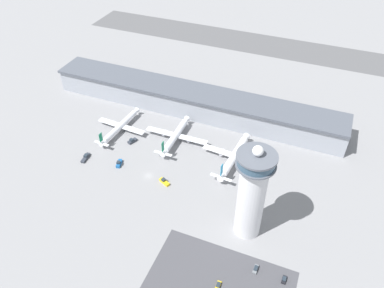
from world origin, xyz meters
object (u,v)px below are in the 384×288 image
car_grey_coupe (284,279)px  car_green_van (256,269)px  service_truck_fuel (164,182)px  service_truck_catering (132,141)px  service_truck_water (119,163)px  airplane_gate_charlie (234,156)px  control_tower (252,193)px  airplane_gate_alpha (120,126)px  car_white_wagon (218,285)px  service_truck_baggage (86,158)px  airplane_gate_bravo (176,135)px

car_grey_coupe → car_green_van: size_ratio=0.88×
service_truck_fuel → service_truck_catering: bearing=144.0°
service_truck_water → airplane_gate_charlie: bearing=24.5°
control_tower → airplane_gate_charlie: control_tower is taller
airplane_gate_alpha → car_green_van: 128.99m
airplane_gate_alpha → car_green_van: size_ratio=8.96×
service_truck_catering → car_grey_coupe: size_ratio=1.61×
control_tower → service_truck_catering: (-87.00, 38.93, -26.06)m
car_white_wagon → control_tower: bearing=84.9°
service_truck_fuel → service_truck_baggage: service_truck_fuel is taller
airplane_gate_alpha → service_truck_fuel: 58.02m
service_truck_baggage → airplane_gate_bravo: bearing=39.6°
service_truck_catering → airplane_gate_charlie: bearing=6.0°
service_truck_fuel → car_grey_coupe: 83.06m
car_grey_coupe → car_white_wagon: size_ratio=0.92×
car_grey_coupe → airplane_gate_alpha: bearing=151.4°
airplane_gate_alpha → car_white_wagon: airplane_gate_alpha is taller
control_tower → car_white_wagon: size_ratio=12.00×
airplane_gate_alpha → car_grey_coupe: airplane_gate_alpha is taller
service_truck_catering → service_truck_baggage: service_truck_catering is taller
airplane_gate_alpha → airplane_gate_bravo: bearing=6.2°
airplane_gate_charlie → service_truck_water: size_ratio=6.20×
control_tower → car_white_wagon: 43.64m
car_green_van → service_truck_catering: bearing=148.6°
airplane_gate_bravo → car_green_van: size_ratio=8.80×
airplane_gate_alpha → airplane_gate_charlie: (79.28, -0.65, 0.65)m
airplane_gate_alpha → airplane_gate_charlie: 79.29m
service_truck_baggage → car_green_van: service_truck_baggage is taller
airplane_gate_bravo → car_white_wagon: bearing=-55.6°
service_truck_catering → car_grey_coupe: (110.35, -59.64, -0.42)m
service_truck_fuel → car_green_van: (62.45, -34.13, -0.33)m
airplane_gate_charlie → service_truck_fuel: size_ratio=5.96×
car_green_van → car_white_wagon: car_green_van is taller
car_green_van → airplane_gate_charlie: bearing=115.0°
service_truck_baggage → service_truck_water: size_ratio=1.24×
service_truck_water → service_truck_baggage: bearing=-172.3°
car_green_van → car_white_wagon: bearing=-133.2°
car_green_van → car_white_wagon: 19.36m
service_truck_water → car_green_van: (94.13, -37.57, -0.45)m
control_tower → airplane_gate_bravo: (-61.51, 50.74, -22.63)m
service_truck_catering → car_white_wagon: service_truck_catering is taller
control_tower → car_green_van: (10.20, -20.44, -26.41)m
airplane_gate_charlie → car_grey_coupe: airplane_gate_charlie is taller
service_truck_catering → service_truck_water: size_ratio=0.96×
service_truck_fuel → car_grey_coupe: (75.60, -34.41, -0.40)m
airplane_gate_alpha → service_truck_water: airplane_gate_alpha is taller
airplane_gate_charlie → service_truck_catering: size_ratio=6.45×
airplane_gate_charlie → service_truck_water: 69.56m
service_truck_water → car_white_wagon: service_truck_water is taller
airplane_gate_alpha → airplane_gate_charlie: airplane_gate_charlie is taller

